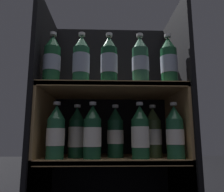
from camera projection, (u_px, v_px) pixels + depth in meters
fridge_back_wall at (110, 108)px, 1.33m from camera, size 0.73×0.02×1.02m
fridge_side_left at (43, 103)px, 1.12m from camera, size 0.02×0.42×1.02m
fridge_side_right at (179, 104)px, 1.14m from camera, size 0.02×0.42×1.02m
shelf_lower at (112, 166)px, 1.06m from camera, size 0.69×0.38×0.25m
shelf_upper at (112, 120)px, 1.11m from camera, size 0.69×0.38×0.59m
bottle_upper_front_0 at (52, 60)px, 1.03m from camera, size 0.08×0.08×0.25m
bottle_upper_front_1 at (81, 61)px, 1.03m from camera, size 0.08×0.08×0.25m
bottle_upper_front_2 at (109, 61)px, 1.04m from camera, size 0.08×0.08×0.25m
bottle_upper_front_3 at (140, 61)px, 1.04m from camera, size 0.08×0.08×0.25m
bottle_upper_front_4 at (169, 62)px, 1.05m from camera, size 0.08×0.08×0.25m
bottle_lower_front_0 at (56, 133)px, 0.97m from camera, size 0.08×0.08×0.25m
bottle_lower_front_1 at (92, 133)px, 0.97m from camera, size 0.08×0.08×0.25m
bottle_lower_front_2 at (140, 133)px, 0.98m from camera, size 0.08×0.08×0.25m
bottle_lower_front_3 at (175, 133)px, 0.98m from camera, size 0.08×0.08×0.25m
bottle_lower_back_0 at (77, 134)px, 1.06m from camera, size 0.08×0.08×0.25m
bottle_lower_back_1 at (115, 133)px, 1.06m from camera, size 0.08×0.08×0.25m
bottle_lower_back_2 at (153, 133)px, 1.07m from camera, size 0.08×0.08×0.25m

